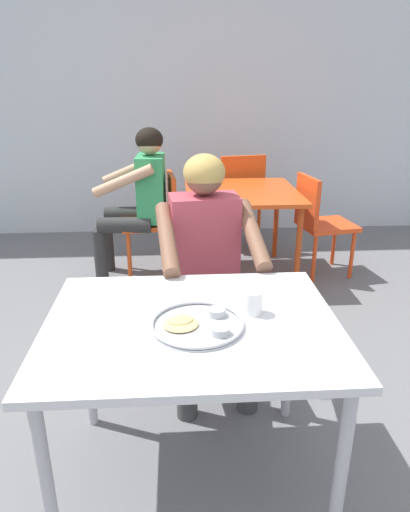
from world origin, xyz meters
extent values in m
cube|color=slate|center=(0.00, 0.00, -0.03)|extent=(12.00, 12.00, 0.05)
cube|color=silver|center=(0.00, 3.33, 1.70)|extent=(12.00, 0.12, 3.40)
cube|color=silver|center=(0.06, -0.01, 0.71)|extent=(1.04, 0.82, 0.03)
cylinder|color=#B2B2B7|center=(-0.41, -0.36, 0.35)|extent=(0.04, 0.04, 0.70)
cylinder|color=#B2B2B7|center=(0.52, -0.36, 0.35)|extent=(0.04, 0.04, 0.70)
cylinder|color=#B2B2B7|center=(-0.41, 0.34, 0.35)|extent=(0.04, 0.04, 0.70)
cylinder|color=#B2B2B7|center=(0.52, 0.34, 0.35)|extent=(0.04, 0.04, 0.70)
cylinder|color=#B7BABF|center=(0.07, -0.05, 0.73)|extent=(0.33, 0.33, 0.01)
torus|color=#B7BABF|center=(0.07, -0.05, 0.74)|extent=(0.33, 0.33, 0.01)
cylinder|color=#B2B5BA|center=(0.15, -0.11, 0.75)|extent=(0.06, 0.06, 0.03)
cylinder|color=#9E4714|center=(0.15, -0.11, 0.75)|extent=(0.05, 0.05, 0.01)
cylinder|color=#B2B5BA|center=(0.15, 0.02, 0.75)|extent=(0.06, 0.06, 0.03)
cylinder|color=maroon|center=(0.15, 0.02, 0.75)|extent=(0.05, 0.05, 0.01)
ellipsoid|color=tan|center=(0.02, -0.05, 0.74)|extent=(0.15, 0.14, 0.01)
ellipsoid|color=tan|center=(0.02, -0.03, 0.75)|extent=(0.10, 0.09, 0.01)
cylinder|color=white|center=(0.28, 0.04, 0.77)|extent=(0.07, 0.07, 0.09)
cylinder|color=#593319|center=(0.28, 0.04, 0.80)|extent=(0.06, 0.06, 0.02)
cube|color=#3F3F44|center=(0.15, 0.82, 0.43)|extent=(0.43, 0.47, 0.04)
cube|color=#3F3F44|center=(0.13, 1.03, 0.65)|extent=(0.37, 0.07, 0.40)
cylinder|color=#3F3F44|center=(0.32, 0.66, 0.20)|extent=(0.03, 0.03, 0.41)
cylinder|color=#3F3F44|center=(0.01, 0.63, 0.20)|extent=(0.03, 0.03, 0.41)
cylinder|color=#3F3F44|center=(0.28, 1.02, 0.20)|extent=(0.03, 0.03, 0.41)
cylinder|color=#3F3F44|center=(-0.02, 0.99, 0.20)|extent=(0.03, 0.03, 0.41)
cylinder|color=#3F3F3F|center=(0.34, 0.39, 0.22)|extent=(0.10, 0.10, 0.44)
cylinder|color=#3F3F3F|center=(0.32, 0.59, 0.48)|extent=(0.16, 0.41, 0.12)
cylinder|color=#3F3F3F|center=(0.04, 0.36, 0.22)|extent=(0.10, 0.10, 0.44)
cylinder|color=#3F3F3F|center=(0.02, 0.56, 0.48)|extent=(0.16, 0.41, 0.12)
cube|color=#B23F4C|center=(0.15, 0.77, 0.74)|extent=(0.36, 0.23, 0.51)
cylinder|color=brown|center=(0.37, 0.62, 0.84)|extent=(0.12, 0.46, 0.25)
cylinder|color=brown|center=(-0.04, 0.57, 0.84)|extent=(0.12, 0.46, 0.25)
sphere|color=brown|center=(0.15, 0.77, 1.09)|extent=(0.19, 0.19, 0.19)
ellipsoid|color=tan|center=(0.15, 0.77, 1.10)|extent=(0.21, 0.20, 0.18)
cube|color=#E04C19|center=(0.52, 2.05, 0.70)|extent=(0.87, 0.90, 0.03)
cylinder|color=#B33D14|center=(0.15, 1.66, 0.34)|extent=(0.04, 0.04, 0.68)
cylinder|color=#B33D14|center=(0.89, 1.66, 0.34)|extent=(0.04, 0.04, 0.68)
cylinder|color=#B33D14|center=(0.15, 2.45, 0.34)|extent=(0.04, 0.04, 0.68)
cylinder|color=#B33D14|center=(0.89, 2.45, 0.34)|extent=(0.04, 0.04, 0.68)
cube|color=#D64B1A|center=(-0.22, 2.09, 0.45)|extent=(0.45, 0.45, 0.04)
cube|color=#D64B1A|center=(-0.02, 2.11, 0.65)|extent=(0.08, 0.39, 0.36)
cylinder|color=#D64B1A|center=(-0.36, 1.91, 0.22)|extent=(0.03, 0.03, 0.43)
cylinder|color=#D64B1A|center=(-0.40, 2.24, 0.22)|extent=(0.03, 0.03, 0.43)
cylinder|color=#D64B1A|center=(-0.03, 1.94, 0.22)|extent=(0.03, 0.03, 0.43)
cylinder|color=#D64B1A|center=(-0.07, 2.27, 0.22)|extent=(0.03, 0.03, 0.43)
cube|color=#ED471B|center=(1.22, 2.04, 0.42)|extent=(0.47, 0.44, 0.04)
cube|color=#ED471B|center=(1.04, 2.01, 0.63)|extent=(0.10, 0.36, 0.39)
cylinder|color=#ED471B|center=(1.36, 2.22, 0.20)|extent=(0.03, 0.03, 0.40)
cylinder|color=#ED471B|center=(1.41, 1.92, 0.20)|extent=(0.03, 0.03, 0.40)
cylinder|color=#ED471B|center=(1.04, 2.17, 0.20)|extent=(0.03, 0.03, 0.40)
cylinder|color=#ED471B|center=(1.09, 1.87, 0.20)|extent=(0.03, 0.03, 0.40)
cube|color=#D94B17|center=(0.58, 2.79, 0.43)|extent=(0.49, 0.46, 0.04)
cube|color=#D94B17|center=(0.61, 2.61, 0.67)|extent=(0.41, 0.10, 0.44)
cylinder|color=#D94B17|center=(0.38, 2.92, 0.21)|extent=(0.03, 0.03, 0.41)
cylinder|color=#D94B17|center=(0.73, 2.97, 0.21)|extent=(0.03, 0.03, 0.41)
cylinder|color=#D94B17|center=(0.43, 2.61, 0.21)|extent=(0.03, 0.03, 0.41)
cylinder|color=#D94B17|center=(0.78, 2.67, 0.21)|extent=(0.03, 0.03, 0.41)
cylinder|color=#2E2E2E|center=(-0.58, 1.92, 0.23)|extent=(0.10, 0.10, 0.45)
cylinder|color=#2E2E2E|center=(-0.38, 1.91, 0.49)|extent=(0.40, 0.14, 0.12)
cylinder|color=#2E2E2E|center=(-0.57, 2.22, 0.23)|extent=(0.10, 0.10, 0.45)
cylinder|color=#2E2E2E|center=(-0.37, 2.21, 0.49)|extent=(0.40, 0.14, 0.12)
cube|color=#339959|center=(-0.18, 2.05, 0.74)|extent=(0.21, 0.35, 0.50)
cylinder|color=tan|center=(-0.37, 1.86, 0.84)|extent=(0.46, 0.09, 0.25)
cylinder|color=tan|center=(-0.35, 2.27, 0.84)|extent=(0.46, 0.09, 0.25)
sphere|color=tan|center=(-0.18, 2.05, 1.09)|extent=(0.19, 0.19, 0.19)
ellipsoid|color=black|center=(-0.18, 2.05, 1.10)|extent=(0.21, 0.20, 0.18)
camera|label=1|loc=(0.01, -1.45, 1.54)|focal=32.40mm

